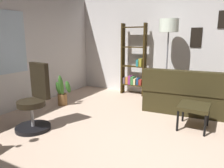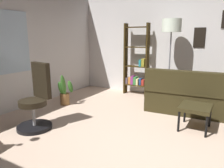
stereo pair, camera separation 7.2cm
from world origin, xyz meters
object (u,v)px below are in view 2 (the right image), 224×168
object	(u,v)px
bookshelf	(136,65)
floor_lamp	(171,30)
couch	(198,95)
office_chair	(36,104)
footstool	(196,109)
potted_plant	(65,93)

from	to	relation	value
bookshelf	floor_lamp	size ratio (longest dim) A/B	0.97
couch	office_chair	xyz separation A→B (m)	(-2.33, 2.15, 0.12)
footstool	floor_lamp	xyz separation A→B (m)	(1.29, 0.81, 1.27)
couch	footstool	distance (m)	1.09
couch	floor_lamp	world-z (taller)	floor_lamp
office_chair	floor_lamp	size ratio (longest dim) A/B	0.58
office_chair	bookshelf	bearing A→B (deg)	-11.41
floor_lamp	potted_plant	size ratio (longest dim) A/B	2.61
couch	bookshelf	bearing A→B (deg)	74.35
couch	bookshelf	xyz separation A→B (m)	(0.45, 1.59, 0.49)
couch	floor_lamp	distance (m)	1.50
couch	office_chair	bearing A→B (deg)	137.22
office_chair	bookshelf	world-z (taller)	bookshelf
footstool	bookshelf	xyz separation A→B (m)	(1.53, 1.72, 0.44)
office_chair	bookshelf	xyz separation A→B (m)	(2.77, -0.56, 0.37)
bookshelf	potted_plant	size ratio (longest dim) A/B	2.54
bookshelf	potted_plant	distance (m)	1.97
footstool	bookshelf	distance (m)	2.35
couch	bookshelf	distance (m)	1.73
floor_lamp	potted_plant	bearing A→B (deg)	125.80
couch	floor_lamp	xyz separation A→B (m)	(0.20, 0.68, 1.33)
floor_lamp	potted_plant	xyz separation A→B (m)	(-1.38, 1.91, -1.35)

